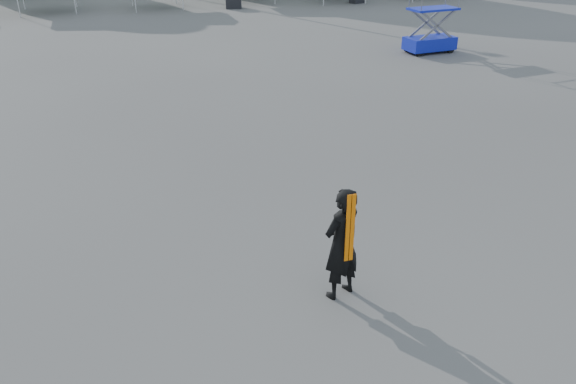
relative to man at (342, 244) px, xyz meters
name	(u,v)px	position (x,y,z in m)	size (l,w,h in m)	color
ground	(307,215)	(0.41, 2.64, -0.96)	(120.00, 120.00, 0.00)	#474442
man	(342,244)	(0.00, 0.00, 0.00)	(0.82, 0.68, 1.91)	black
scissor_lift	(432,19)	(10.52, 14.73, 0.45)	(2.24, 1.26, 2.79)	#0B0C98
crate_mid	(233,2)	(5.26, 29.40, -0.58)	(0.98, 0.76, 0.76)	black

